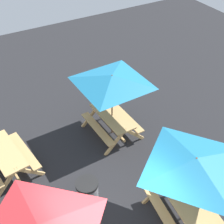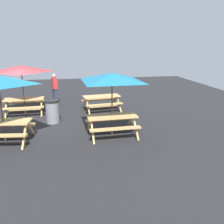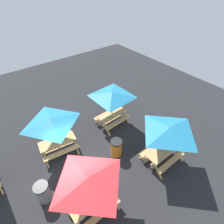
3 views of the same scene
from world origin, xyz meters
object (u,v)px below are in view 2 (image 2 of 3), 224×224
(picnic_table_4, at_px, (102,100))
(trash_bin_gray, at_px, (52,111))
(picnic_table_5, at_px, (21,72))
(picnic_table_0, at_px, (112,82))
(person_standing, at_px, (55,88))

(picnic_table_4, height_order, trash_bin_gray, trash_bin_gray)
(picnic_table_5, height_order, trash_bin_gray, picnic_table_5)
(picnic_table_0, relative_size, trash_bin_gray, 2.88)
(trash_bin_gray, bearing_deg, picnic_table_0, 138.01)
(picnic_table_0, xyz_separation_m, trash_bin_gray, (2.20, -1.98, -1.49))
(trash_bin_gray, relative_size, person_standing, 0.59)
(picnic_table_0, bearing_deg, picnic_table_5, -46.72)
(picnic_table_0, distance_m, picnic_table_5, 5.00)
(picnic_table_4, bearing_deg, picnic_table_0, 80.73)
(picnic_table_4, relative_size, picnic_table_5, 0.84)
(picnic_table_5, bearing_deg, person_standing, -128.08)
(person_standing, bearing_deg, trash_bin_gray, 159.07)
(picnic_table_5, relative_size, trash_bin_gray, 2.38)
(picnic_table_4, distance_m, picnic_table_5, 3.94)
(trash_bin_gray, xyz_separation_m, person_standing, (-0.00, -3.37, 0.39))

